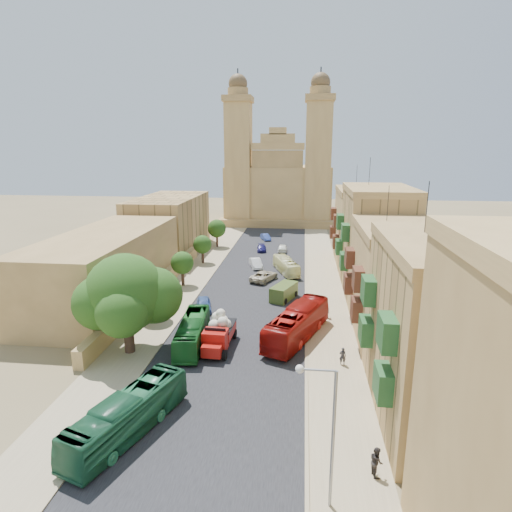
% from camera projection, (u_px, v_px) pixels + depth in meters
% --- Properties ---
extents(ground, '(260.00, 260.00, 0.00)m').
position_uv_depth(ground, '(221.00, 380.00, 35.39)').
color(ground, olive).
extents(road_surface, '(14.00, 140.00, 0.01)m').
position_uv_depth(road_surface, '(259.00, 275.00, 64.28)').
color(road_surface, black).
rests_on(road_surface, ground).
extents(sidewalk_east, '(5.00, 140.00, 0.01)m').
position_uv_depth(sidewalk_east, '(323.00, 277.00, 63.26)').
color(sidewalk_east, tan).
rests_on(sidewalk_east, ground).
extents(sidewalk_west, '(5.00, 140.00, 0.01)m').
position_uv_depth(sidewalk_west, '(197.00, 273.00, 65.30)').
color(sidewalk_west, tan).
rests_on(sidewalk_west, ground).
extents(kerb_east, '(0.25, 140.00, 0.12)m').
position_uv_depth(kerb_east, '(306.00, 276.00, 63.52)').
color(kerb_east, tan).
rests_on(kerb_east, ground).
extents(kerb_west, '(0.25, 140.00, 0.12)m').
position_uv_depth(kerb_west, '(213.00, 273.00, 65.02)').
color(kerb_west, tan).
rests_on(kerb_west, ground).
extents(townhouse_a, '(9.00, 14.00, 16.40)m').
position_uv_depth(townhouse_a, '(441.00, 332.00, 29.21)').
color(townhouse_a, tan).
rests_on(townhouse_a, ground).
extents(townhouse_b, '(9.00, 14.00, 14.90)m').
position_uv_depth(townhouse_b, '(397.00, 281.00, 42.88)').
color(townhouse_b, '#AE884E').
rests_on(townhouse_b, ground).
extents(townhouse_c, '(9.00, 14.00, 17.40)m').
position_uv_depth(townhouse_c, '(376.00, 240.00, 56.06)').
color(townhouse_c, tan).
rests_on(townhouse_c, ground).
extents(townhouse_d, '(9.00, 14.00, 15.90)m').
position_uv_depth(townhouse_d, '(362.00, 226.00, 69.73)').
color(townhouse_d, '#AE884E').
rests_on(townhouse_d, ground).
extents(west_wall, '(1.00, 40.00, 1.80)m').
position_uv_depth(west_wall, '(156.00, 288.00, 55.77)').
color(west_wall, '#AE884E').
rests_on(west_wall, ground).
extents(west_building_low, '(10.00, 28.00, 8.40)m').
position_uv_depth(west_building_low, '(107.00, 266.00, 53.61)').
color(west_building_low, olive).
rests_on(west_building_low, ground).
extents(west_building_mid, '(10.00, 22.00, 10.00)m').
position_uv_depth(west_building_mid, '(170.00, 224.00, 78.46)').
color(west_building_mid, tan).
rests_on(west_building_mid, ground).
extents(church, '(28.00, 22.50, 36.30)m').
position_uv_depth(church, '(279.00, 184.00, 108.76)').
color(church, '#AE884E').
rests_on(church, ground).
extents(ficus_tree, '(9.45, 8.70, 9.45)m').
position_uv_depth(ficus_tree, '(127.00, 295.00, 38.87)').
color(ficus_tree, '#3B271D').
rests_on(ficus_tree, ground).
extents(street_tree_a, '(3.36, 3.36, 5.16)m').
position_uv_depth(street_tree_a, '(152.00, 289.00, 47.16)').
color(street_tree_a, '#3B271D').
rests_on(street_tree_a, ground).
extents(street_tree_b, '(3.15, 3.15, 4.84)m').
position_uv_depth(street_tree_b, '(182.00, 263.00, 58.77)').
color(street_tree_b, '#3B271D').
rests_on(street_tree_b, ground).
extents(street_tree_c, '(3.05, 3.05, 4.68)m').
position_uv_depth(street_tree_c, '(202.00, 245.00, 70.36)').
color(street_tree_c, '#3B271D').
rests_on(street_tree_c, ground).
extents(street_tree_d, '(3.47, 3.47, 5.34)m').
position_uv_depth(street_tree_d, '(217.00, 229.00, 81.81)').
color(street_tree_d, '#3B271D').
rests_on(street_tree_d, ground).
extents(streetlamp, '(2.11, 0.44, 8.22)m').
position_uv_depth(streetlamp, '(324.00, 420.00, 21.72)').
color(streetlamp, gray).
rests_on(streetlamp, ground).
extents(red_truck, '(2.66, 6.24, 3.59)m').
position_uv_depth(red_truck, '(219.00, 332.00, 40.68)').
color(red_truck, '#AE140D').
rests_on(red_truck, ground).
extents(olive_pickup, '(3.54, 4.97, 1.88)m').
position_uv_depth(olive_pickup, '(284.00, 292.00, 53.97)').
color(olive_pickup, '#425821').
rests_on(olive_pickup, ground).
extents(bus_green_south, '(5.64, 10.50, 2.86)m').
position_uv_depth(bus_green_south, '(128.00, 415.00, 28.37)').
color(bus_green_south, '#1E5B39').
rests_on(bus_green_south, ground).
extents(bus_green_north, '(3.14, 9.73, 2.66)m').
position_uv_depth(bus_green_north, '(192.00, 332.00, 41.41)').
color(bus_green_north, '#186122').
rests_on(bus_green_north, ground).
extents(bus_red_east, '(6.72, 11.69, 3.20)m').
position_uv_depth(bus_red_east, '(297.00, 324.00, 42.63)').
color(bus_red_east, maroon).
rests_on(bus_red_east, ground).
extents(bus_cream_east, '(4.58, 8.42, 2.30)m').
position_uv_depth(bus_cream_east, '(286.00, 266.00, 65.18)').
color(bus_cream_east, '#FEFAB3').
rests_on(bus_cream_east, ground).
extents(car_blue_a, '(2.72, 4.50, 1.43)m').
position_uv_depth(car_blue_a, '(204.00, 304.00, 50.33)').
color(car_blue_a, '#355598').
rests_on(car_blue_a, ground).
extents(car_white_a, '(2.77, 4.64, 1.44)m').
position_uv_depth(car_white_a, '(256.00, 263.00, 68.23)').
color(car_white_a, white).
rests_on(car_white_a, ground).
extents(car_cream, '(4.30, 5.71, 1.44)m').
position_uv_depth(car_cream, '(264.00, 276.00, 61.51)').
color(car_cream, beige).
rests_on(car_cream, ground).
extents(car_dkblue, '(2.00, 4.12, 1.15)m').
position_uv_depth(car_dkblue, '(262.00, 248.00, 79.12)').
color(car_dkblue, '#161558').
rests_on(car_dkblue, ground).
extents(car_white_b, '(1.71, 4.08, 1.38)m').
position_uv_depth(car_white_b, '(283.00, 248.00, 78.72)').
color(car_white_b, white).
rests_on(car_white_b, ground).
extents(car_blue_b, '(2.64, 3.99, 1.24)m').
position_uv_depth(car_blue_b, '(266.00, 237.00, 88.62)').
color(car_blue_b, '#3B55B7').
rests_on(car_blue_b, ground).
extents(pedestrian_a, '(0.62, 0.43, 1.63)m').
position_uv_depth(pedestrian_a, '(343.00, 356.00, 37.64)').
color(pedestrian_a, '#28252A').
rests_on(pedestrian_a, ground).
extents(pedestrian_b, '(0.87, 1.02, 1.83)m').
position_uv_depth(pedestrian_b, '(376.00, 461.00, 24.89)').
color(pedestrian_b, '#302A28').
rests_on(pedestrian_b, ground).
extents(pedestrian_c, '(0.66, 0.98, 1.55)m').
position_uv_depth(pedestrian_c, '(327.00, 311.00, 48.01)').
color(pedestrian_c, '#2D2E33').
rests_on(pedestrian_c, ground).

